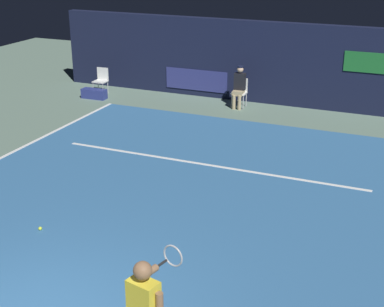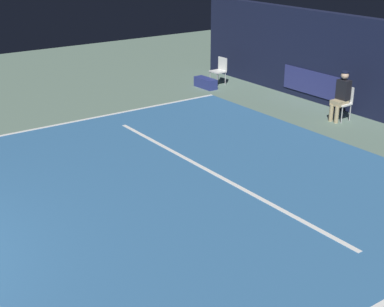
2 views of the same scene
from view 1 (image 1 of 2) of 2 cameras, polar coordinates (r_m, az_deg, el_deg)
name	(u,v)px [view 1 (image 1 of 2)]	position (r m, az deg, el deg)	size (l,w,h in m)	color
ground_plane	(172,198)	(11.97, -1.97, -4.45)	(29.88, 29.88, 0.00)	slate
court_surface	(172,198)	(11.97, -1.97, -4.43)	(9.73, 11.19, 0.01)	#336699
line_service	(207,165)	(13.61, 1.52, -1.13)	(7.59, 0.10, 0.01)	white
back_wall	(275,64)	(18.54, 8.30, 8.83)	(15.17, 0.33, 2.60)	#141933
line_judge_on_chair	(239,86)	(18.08, 4.72, 6.68)	(0.46, 0.54, 1.32)	white
courtside_chair_near	(101,79)	(19.94, -9.02, 7.31)	(0.45, 0.43, 0.88)	white
tennis_ball	(40,228)	(11.06, -14.87, -7.22)	(0.07, 0.07, 0.07)	#CCE033
equipment_bag	(94,94)	(19.45, -9.71, 5.88)	(0.84, 0.32, 0.32)	navy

